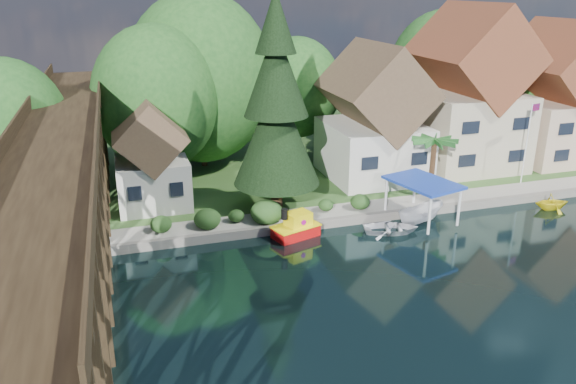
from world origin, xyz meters
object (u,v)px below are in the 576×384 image
Objects in this scene: tugboat at (296,227)px; boat_white_a at (391,227)px; flagpole at (529,135)px; boat_canopy at (421,205)px; shed at (151,161)px; conifer at (276,108)px; house_left at (374,122)px; boat_yellow at (552,201)px; house_center at (467,99)px; house_right at (556,101)px; palm_tree at (435,143)px; trestle_bridge at (66,191)px.

tugboat is 6.44m from boat_white_a.
boat_canopy is at bearing -161.37° from flagpole.
shed is 19.25m from boat_canopy.
conifer is 11.22m from boat_white_a.
boat_canopy is (-0.54, -9.23, -3.80)m from house_left.
flagpole is at bearing -26.20° from house_left.
boat_yellow is (-0.84, -4.41, -3.85)m from flagpole.
house_left is 9.10m from house_center.
house_right is 1.59× the size of shed.
house_right is 16.73m from palm_tree.
trestle_bridge is at bearing 106.80° from boat_white_a.
trestle_bridge is at bearing -170.85° from flagpole.
boat_white_a is 0.67× the size of boat_canopy.
house_center is at bearing 108.01° from flagpole.
flagpole is 12.50m from boat_canopy.
trestle_bridge is 10.69m from shed.
house_left is 3.22× the size of tugboat.
house_center is at bearing -34.63° from boat_white_a.
house_center reaches higher than shed.
conifer is at bearing 91.25° from tugboat.
shed is (5.00, 9.33, -1.52)m from trestle_bridge.
house_right is 24.03m from boat_white_a.
trestle_bridge is 4.01× the size of house_left.
shed is 0.52× the size of conifer.
trestle_bridge is 42.41m from house_right.
conifer is 4.40× the size of tugboat.
palm_tree reaches higher than boat_white_a.
tugboat is (0.09, -4.28, -7.08)m from conifer.
tugboat is (13.52, 2.04, -4.68)m from trestle_bridge.
shed is at bearing 74.60° from boat_white_a.
boat_white_a is (-3.16, -10.03, -4.76)m from house_left.
conifer is 3.16× the size of palm_tree.
trestle_bridge is 33.42m from boat_yellow.
house_left is 13.68m from tugboat.
house_left is 1.40× the size of shed.
house_left reaches higher than shed.
boat_yellow is (1.07, -10.27, -5.74)m from house_center.
conifer reaches higher than house_center.
conifer is (-9.57, -4.50, 2.61)m from house_left.
house_center reaches higher than boat_yellow.
conifer is at bearing 177.59° from flagpole.
conifer reaches higher than house_right.
house_center reaches higher than tugboat.
boat_white_a is at bearing -40.75° from conifer.
house_right is 21.18m from boat_canopy.
tugboat is at bearing -88.75° from conifer.
shed is 2.29× the size of tugboat.
trestle_bridge is 2.93× the size of conifer.
house_center is 0.92× the size of conifer.
tugboat is (-27.48, -8.79, -5.11)m from house_right.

